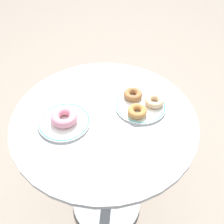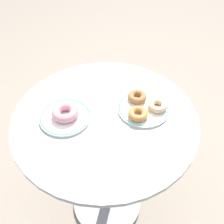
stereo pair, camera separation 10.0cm
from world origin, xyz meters
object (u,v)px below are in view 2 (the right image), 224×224
object	(u,v)px
cafe_table	(106,152)
donut_pink_frosted	(65,112)
plate_right	(143,108)
donut_old_fashioned	(138,114)
donut_cinnamon	(137,97)
plate_left	(65,117)
donut_glazed	(158,105)

from	to	relation	value
cafe_table	donut_pink_frosted	distance (m)	0.29
plate_right	donut_pink_frosted	size ratio (longest dim) A/B	1.99
cafe_table	donut_old_fashioned	distance (m)	0.28
donut_pink_frosted	donut_cinnamon	size ratio (longest dim) A/B	1.33
cafe_table	donut_cinnamon	world-z (taller)	donut_cinnamon
cafe_table	donut_old_fashioned	xyz separation A→B (m)	(0.13, -0.01, 0.25)
plate_left	donut_old_fashioned	bearing A→B (deg)	0.03
plate_right	donut_cinnamon	size ratio (longest dim) A/B	2.65
donut_pink_frosted	donut_cinnamon	xyz separation A→B (m)	(0.28, 0.09, -0.00)
donut_old_fashioned	plate_right	bearing A→B (deg)	62.32
plate_right	donut_cinnamon	distance (m)	0.06
plate_right	donut_old_fashioned	size ratio (longest dim) A/B	2.65
plate_right	donut_glazed	world-z (taller)	donut_glazed
plate_left	donut_glazed	xyz separation A→B (m)	(0.36, 0.05, 0.02)
cafe_table	donut_pink_frosted	xyz separation A→B (m)	(-0.15, -0.01, 0.25)
cafe_table	plate_left	world-z (taller)	plate_left
plate_right	donut_glazed	distance (m)	0.06
donut_pink_frosted	donut_cinnamon	bearing A→B (deg)	18.79
plate_left	donut_pink_frosted	size ratio (longest dim) A/B	1.93
donut_pink_frosted	donut_cinnamon	world-z (taller)	donut_pink_frosted
donut_old_fashioned	donut_cinnamon	bearing A→B (deg)	88.42
cafe_table	donut_cinnamon	xyz separation A→B (m)	(0.13, 0.09, 0.25)
donut_pink_frosted	donut_glazed	xyz separation A→B (m)	(0.35, 0.04, -0.00)
donut_old_fashioned	donut_glazed	bearing A→B (deg)	30.18
donut_cinnamon	donut_old_fashioned	size ratio (longest dim) A/B	1.00
donut_glazed	donut_cinnamon	world-z (taller)	same
donut_old_fashioned	cafe_table	bearing A→B (deg)	176.64
donut_pink_frosted	donut_glazed	size ratio (longest dim) A/B	1.33
cafe_table	donut_old_fashioned	world-z (taller)	donut_old_fashioned
cafe_table	donut_glazed	bearing A→B (deg)	10.61
donut_glazed	donut_old_fashioned	size ratio (longest dim) A/B	1.00
plate_right	donut_glazed	size ratio (longest dim) A/B	2.65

